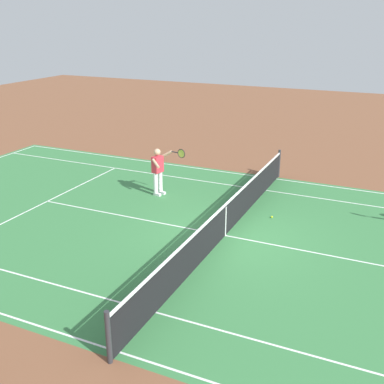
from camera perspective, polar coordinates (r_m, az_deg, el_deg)
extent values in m
plane|color=brown|center=(13.57, 3.98, -5.24)|extent=(60.00, 60.00, 0.00)
cube|color=#387A42|center=(13.57, 3.98, -5.24)|extent=(24.20, 11.40, 0.00)
cube|color=white|center=(18.46, 10.07, 1.56)|extent=(23.80, 0.05, 0.01)
cube|color=white|center=(9.37, -8.74, -18.49)|extent=(23.80, 0.05, 0.01)
cube|color=white|center=(17.19, 8.86, 0.21)|extent=(23.80, 0.05, 0.01)
cube|color=white|center=(10.32, -4.43, -14.22)|extent=(23.80, 0.05, 0.01)
cube|color=white|center=(16.71, -17.00, -1.07)|extent=(0.05, 8.22, 0.01)
cube|color=white|center=(13.57, 3.98, -5.23)|extent=(12.80, 0.05, 0.01)
cylinder|color=#2D2D33|center=(18.57, 10.41, 3.40)|extent=(0.10, 0.10, 1.08)
cylinder|color=#2D2D33|center=(8.85, -10.02, -16.84)|extent=(0.10, 0.10, 1.08)
cube|color=black|center=(13.38, 4.02, -3.54)|extent=(0.02, 11.60, 0.88)
cube|color=white|center=(13.19, 4.08, -1.51)|extent=(0.04, 11.60, 0.06)
cube|color=white|center=(13.38, 4.02, -3.54)|extent=(0.04, 0.06, 0.88)
cylinder|color=white|center=(16.41, -4.39, 1.07)|extent=(0.15, 0.15, 0.74)
cube|color=white|center=(16.51, -4.20, -0.29)|extent=(0.30, 0.17, 0.09)
cylinder|color=white|center=(16.58, -3.84, 1.29)|extent=(0.15, 0.15, 0.74)
cube|color=white|center=(16.68, -3.65, -0.06)|extent=(0.30, 0.17, 0.09)
cube|color=#E03342|center=(16.29, -4.17, 3.34)|extent=(0.32, 0.42, 0.56)
sphere|color=#DBAA84|center=(16.17, -4.21, 4.82)|extent=(0.23, 0.23, 0.23)
cylinder|color=#DBAA84|center=(15.94, -4.38, 3.44)|extent=(0.39, 0.29, 0.26)
cylinder|color=#DBAA84|center=(16.29, -3.08, 4.58)|extent=(0.42, 0.13, 0.30)
cylinder|color=#232326|center=(16.11, -2.10, 4.82)|extent=(0.28, 0.10, 0.04)
torus|color=#232326|center=(15.93, -1.29, 4.65)|extent=(0.31, 0.09, 0.31)
cylinder|color=#C6D84C|center=(15.93, -1.29, 4.65)|extent=(0.26, 0.07, 0.27)
sphere|color=#CCE01E|center=(14.87, 9.57, -2.98)|extent=(0.07, 0.07, 0.07)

